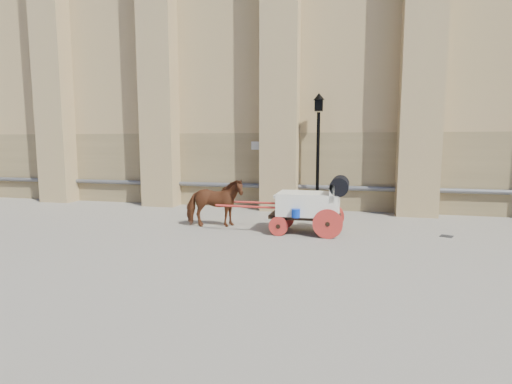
# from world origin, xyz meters

# --- Properties ---
(ground) EXTENTS (90.00, 90.00, 0.00)m
(ground) POSITION_xyz_m (0.00, 0.00, 0.00)
(ground) COLOR gray
(ground) RESTS_ON ground
(horse) EXTENTS (1.94, 1.25, 1.51)m
(horse) POSITION_xyz_m (-2.39, 0.03, 0.76)
(horse) COLOR brown
(horse) RESTS_ON ground
(carriage) EXTENTS (3.83, 1.36, 1.67)m
(carriage) POSITION_xyz_m (0.67, -0.15, 0.90)
(carriage) COLOR black
(carriage) RESTS_ON ground
(street_lamp) EXTENTS (0.41, 0.41, 4.42)m
(street_lamp) POSITION_xyz_m (0.48, 3.43, 2.36)
(street_lamp) COLOR black
(street_lamp) RESTS_ON ground
(drain_grate_near) EXTENTS (0.39, 0.39, 0.01)m
(drain_grate_near) POSITION_xyz_m (1.16, -0.15, 0.01)
(drain_grate_near) COLOR black
(drain_grate_near) RESTS_ON ground
(drain_grate_far) EXTENTS (0.42, 0.42, 0.01)m
(drain_grate_far) POSITION_xyz_m (4.37, 0.34, 0.01)
(drain_grate_far) COLOR black
(drain_grate_far) RESTS_ON ground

